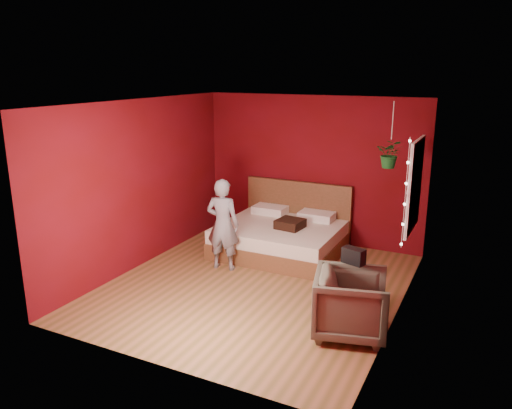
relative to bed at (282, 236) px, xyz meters
name	(u,v)px	position (x,y,z in m)	size (l,w,h in m)	color
floor	(256,285)	(0.21, -1.45, -0.28)	(4.50, 4.50, 0.00)	#935D3B
room_walls	(256,172)	(0.21, -1.45, 1.40)	(4.04, 4.54, 2.62)	maroon
window	(414,186)	(2.18, -0.55, 1.22)	(0.05, 0.97, 1.27)	white
fairy_lights	(405,194)	(2.15, -1.08, 1.22)	(0.04, 0.04, 1.45)	silver
bed	(282,236)	(0.00, 0.00, 0.00)	(1.98, 1.68, 1.09)	brown
person	(223,225)	(-0.53, -1.09, 0.44)	(0.52, 0.34, 1.44)	slate
armchair	(351,304)	(1.81, -2.17, 0.10)	(0.82, 0.85, 0.77)	#555343
handbag	(354,256)	(1.74, -1.87, 0.58)	(0.27, 0.14, 0.19)	black
throw_pillow	(290,224)	(0.21, -0.15, 0.28)	(0.41, 0.41, 0.14)	black
hanging_plant	(390,154)	(1.77, -0.26, 1.58)	(0.37, 0.32, 0.94)	silver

